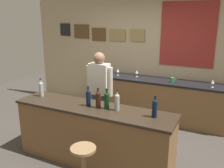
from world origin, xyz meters
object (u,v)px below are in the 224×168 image
object	(u,v)px
wine_bottle_d	(107,100)
wine_bottle_f	(155,108)
bar_stool	(84,163)
wine_bottle_e	(117,102)
wine_glass_a	(118,71)
wine_glass_c	(213,82)
bartender	(100,90)
wine_bottle_b	(88,97)
wine_bottle_c	(98,99)
wine_bottle_a	(41,88)
coffee_mug	(173,80)
wine_glass_b	(137,72)

from	to	relation	value
wine_bottle_d	wine_bottle_f	world-z (taller)	same
bar_stool	wine_bottle_e	distance (m)	0.96
wine_glass_a	wine_glass_c	bearing A→B (deg)	-2.30
bar_stool	bartender	bearing A→B (deg)	111.42
wine_bottle_b	wine_bottle_f	bearing A→B (deg)	1.36
wine_bottle_d	wine_bottle_f	xyz separation A→B (m)	(0.71, 0.01, 0.00)
wine_bottle_e	wine_glass_a	bearing A→B (deg)	114.50
wine_bottle_d	wine_glass_a	distance (m)	2.15
wine_bottle_c	wine_bottle_f	distance (m)	0.84
wine_bottle_a	wine_bottle_e	xyz separation A→B (m)	(1.42, -0.02, 0.00)
wine_bottle_c	coffee_mug	world-z (taller)	wine_bottle_c
bartender	wine_bottle_e	distance (m)	1.01
wine_glass_c	wine_bottle_e	bearing A→B (deg)	-120.27
bartender	wine_bottle_d	size ratio (longest dim) A/B	5.29
bar_stool	coffee_mug	distance (m)	2.79
wine_glass_a	wine_glass_c	distance (m)	2.04
bar_stool	wine_bottle_d	bearing A→B (deg)	94.05
wine_glass_a	wine_glass_b	distance (m)	0.45
bar_stool	wine_glass_c	bearing A→B (deg)	65.15
coffee_mug	wine_bottle_c	bearing A→B (deg)	-107.94
wine_bottle_a	wine_glass_a	xyz separation A→B (m)	(0.50, 1.99, -0.05)
wine_bottle_b	wine_bottle_e	world-z (taller)	same
bar_stool	wine_glass_c	world-z (taller)	wine_glass_c
wine_bottle_c	wine_bottle_d	world-z (taller)	same
wine_bottle_b	bartender	bearing A→B (deg)	106.55
coffee_mug	wine_glass_b	bearing A→B (deg)	172.97
wine_bottle_f	wine_glass_a	bearing A→B (deg)	126.16
wine_bottle_e	wine_glass_c	bearing A→B (deg)	59.73
wine_bottle_a	wine_glass_b	world-z (taller)	wine_bottle_a
bar_stool	wine_glass_a	xyz separation A→B (m)	(-0.81, 2.75, 0.55)
wine_glass_b	wine_bottle_d	bearing A→B (deg)	-81.46
bartender	wine_bottle_e	size ratio (longest dim) A/B	5.29
coffee_mug	wine_glass_c	bearing A→B (deg)	-3.01
bartender	wine_bottle_d	world-z (taller)	bartender
wine_bottle_c	wine_bottle_f	world-z (taller)	same
wine_bottle_b	wine_glass_b	distance (m)	2.09
bartender	coffee_mug	xyz separation A→B (m)	(1.04, 1.24, 0.01)
bartender	wine_bottle_c	size ratio (longest dim) A/B	5.29
bartender	wine_bottle_e	world-z (taller)	bartender
wine_bottle_b	wine_bottle_d	xyz separation A→B (m)	(0.30, 0.01, 0.00)
wine_bottle_d	wine_glass_b	distance (m)	2.10
bar_stool	wine_bottle_b	size ratio (longest dim) A/B	2.22
wine_bottle_c	wine_bottle_d	bearing A→B (deg)	8.84
bartender	coffee_mug	world-z (taller)	bartender
wine_bottle_b	wine_glass_c	world-z (taller)	wine_bottle_b
wine_bottle_b	wine_bottle_f	distance (m)	1.02
wine_bottle_f	wine_glass_c	world-z (taller)	wine_bottle_f
wine_bottle_b	wine_glass_b	bearing A→B (deg)	90.29
bartender	bar_stool	world-z (taller)	bartender
bar_stool	wine_bottle_f	distance (m)	1.16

